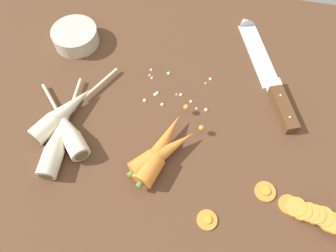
{
  "coord_description": "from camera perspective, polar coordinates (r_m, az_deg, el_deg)",
  "views": [
    {
      "loc": [
        6.66,
        -32.9,
        58.86
      ],
      "look_at": [
        0.0,
        -2.0,
        1.5
      ],
      "focal_mm": 33.69,
      "sensor_mm": 36.0,
      "label": 1
    }
  ],
  "objects": [
    {
      "name": "whole_carrot_second",
      "position": [
        0.62,
        -1.19,
        -5.12
      ],
      "size": [
        13.37,
        14.41,
        4.2
      ],
      "color": "orange",
      "rests_on": "ground_plane"
    },
    {
      "name": "prep_bowl",
      "position": [
        0.83,
        -16.42,
        15.34
      ],
      "size": [
        11.0,
        11.0,
        4.0
      ],
      "color": "beige",
      "rests_on": "ground_plane"
    },
    {
      "name": "whole_carrot",
      "position": [
        0.62,
        -1.39,
        -4.4
      ],
      "size": [
        8.47,
        19.99,
        4.2
      ],
      "color": "orange",
      "rests_on": "ground_plane"
    },
    {
      "name": "mince_crumbs",
      "position": [
        0.72,
        0.65,
        6.41
      ],
      "size": [
        15.16,
        10.02,
        0.87
      ],
      "color": "beige",
      "rests_on": "ground_plane"
    },
    {
      "name": "parsnip_mid_right",
      "position": [
        0.7,
        -18.4,
        2.26
      ],
      "size": [
        12.95,
        22.25,
        4.0
      ],
      "color": "beige",
      "rests_on": "ground_plane"
    },
    {
      "name": "parsnip_mid_left",
      "position": [
        0.67,
        -19.29,
        -2.47
      ],
      "size": [
        5.04,
        24.06,
        4.0
      ],
      "color": "beige",
      "rests_on": "ground_plane"
    },
    {
      "name": "parsnip_front",
      "position": [
        0.68,
        -17.72,
        -0.67
      ],
      "size": [
        16.42,
        16.59,
        4.0
      ],
      "color": "beige",
      "rests_on": "ground_plane"
    },
    {
      "name": "carrot_slice_stack",
      "position": [
        0.65,
        24.97,
        -14.37
      ],
      "size": [
        12.29,
        6.22,
        3.87
      ],
      "color": "orange",
      "rests_on": "ground_plane"
    },
    {
      "name": "chefs_knife",
      "position": [
        0.79,
        17.07,
        10.29
      ],
      "size": [
        16.35,
        33.37,
        4.18
      ],
      "color": "silver",
      "rests_on": "ground_plane"
    },
    {
      "name": "ground_plane",
      "position": [
        0.7,
        0.35,
        0.02
      ],
      "size": [
        120.0,
        90.0,
        4.0
      ],
      "primitive_type": "cube",
      "color": "brown"
    },
    {
      "name": "carrot_slice_stray_mid",
      "position": [
        0.64,
        17.21,
        -11.21
      ],
      "size": [
        4.04,
        4.04,
        0.7
      ],
      "color": "orange",
      "rests_on": "ground_plane"
    },
    {
      "name": "carrot_slice_stray_near",
      "position": [
        0.6,
        7.08,
        -16.47
      ],
      "size": [
        3.79,
        3.79,
        0.7
      ],
      "color": "orange",
      "rests_on": "ground_plane"
    }
  ]
}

